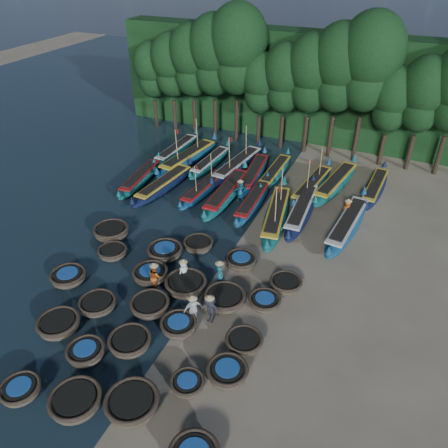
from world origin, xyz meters
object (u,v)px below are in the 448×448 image
at_px(long_boat_5, 253,202).
at_px(long_boat_8, 347,225).
at_px(coracle_2, 76,401).
at_px(long_boat_12, 237,165).
at_px(long_boat_17, 375,188).
at_px(fisherman_0, 184,270).
at_px(coracle_3, 132,403).
at_px(coracle_10, 68,277).
at_px(coracle_23, 241,261).
at_px(long_boat_13, 253,174).
at_px(coracle_18, 225,298).
at_px(long_boat_11, 210,162).
at_px(long_boat_1, 141,178).
at_px(fisherman_5, 240,190).
at_px(coracle_17, 186,284).
at_px(coracle_21, 165,251).
at_px(coracle_1, 20,390).
at_px(coracle_6, 86,352).
at_px(long_boat_3, 204,189).
at_px(long_boat_15, 312,186).
at_px(long_boat_2, 164,185).
at_px(coracle_5, 59,324).
at_px(coracle_14, 244,342).
at_px(coracle_22, 198,244).
at_px(coracle_7, 130,342).
at_px(fisherman_6, 347,209).
at_px(coracle_9, 227,372).
at_px(coracle_8, 187,384).
at_px(coracle_11, 98,304).
at_px(coracle_16, 150,274).
at_px(fisherman_1, 220,273).
at_px(long_boat_6, 276,215).
at_px(fisherman_3, 210,309).
at_px(coracle_12, 150,305).
at_px(fisherman_2, 155,276).
at_px(long_boat_4, 227,193).
at_px(coracle_19, 265,301).
at_px(coracle_13, 179,325).
at_px(long_boat_7, 301,210).
at_px(long_boat_16, 336,183).
at_px(long_boat_10, 188,158).

relative_size(long_boat_5, long_boat_8, 0.86).
bearing_deg(coracle_2, long_boat_12, 95.35).
bearing_deg(long_boat_17, fisherman_0, -116.16).
relative_size(coracle_3, coracle_10, 1.22).
xyz_separation_m(coracle_23, long_boat_13, (-3.30, 10.98, 0.12)).
xyz_separation_m(coracle_18, long_boat_5, (-2.23, 10.36, 0.05)).
bearing_deg(long_boat_11, long_boat_1, -125.56).
bearing_deg(fisherman_5, long_boat_5, 101.01).
relative_size(coracle_17, long_boat_1, 0.36).
xyz_separation_m(coracle_10, coracle_21, (3.95, 4.43, 0.02)).
distance_m(coracle_1, coracle_6, 3.13).
relative_size(long_boat_3, long_boat_15, 0.90).
height_order(coracle_3, long_boat_5, long_boat_5).
bearing_deg(long_boat_2, coracle_5, -74.51).
relative_size(coracle_14, coracle_22, 0.93).
xyz_separation_m(coracle_7, fisherman_6, (7.54, 16.12, 0.46)).
bearing_deg(coracle_9, coracle_8, -139.35).
bearing_deg(coracle_11, coracle_16, 68.08).
bearing_deg(fisherman_1, long_boat_8, -86.00).
height_order(long_boat_2, long_boat_6, long_boat_6).
bearing_deg(fisherman_5, coracle_18, 54.29).
height_order(coracle_5, coracle_14, coracle_5).
distance_m(long_boat_6, fisherman_3, 10.50).
bearing_deg(coracle_12, fisherman_2, 111.39).
height_order(long_boat_5, long_boat_8, long_boat_8).
height_order(coracle_6, fisherman_1, fisherman_1).
height_order(coracle_11, fisherman_0, fisherman_0).
relative_size(coracle_14, long_boat_12, 0.22).
height_order(long_boat_4, fisherman_6, fisherman_6).
relative_size(coracle_8, long_boat_15, 0.22).
distance_m(coracle_8, coracle_22, 10.55).
relative_size(coracle_8, long_boat_4, 0.20).
distance_m(fisherman_1, fisherman_6, 11.46).
distance_m(long_boat_13, fisherman_2, 14.82).
relative_size(coracle_19, fisherman_6, 1.04).
xyz_separation_m(coracle_10, coracle_16, (4.29, 2.14, 0.01)).
bearing_deg(coracle_17, coracle_6, -109.09).
bearing_deg(long_boat_3, coracle_13, -65.28).
distance_m(coracle_1, long_boat_8, 21.68).
bearing_deg(long_boat_7, long_boat_16, 71.54).
bearing_deg(coracle_9, coracle_10, 167.85).
relative_size(long_boat_8, fisherman_1, 4.61).
xyz_separation_m(long_boat_4, long_boat_7, (5.94, -0.08, -0.01)).
bearing_deg(coracle_22, coracle_16, -107.89).
bearing_deg(long_boat_3, coracle_22, -63.02).
relative_size(coracle_14, long_boat_1, 0.26).
distance_m(coracle_5, coracle_18, 8.75).
distance_m(long_boat_7, long_boat_11, 10.57).
bearing_deg(long_boat_10, coracle_3, -59.76).
bearing_deg(coracle_23, coracle_22, 170.47).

